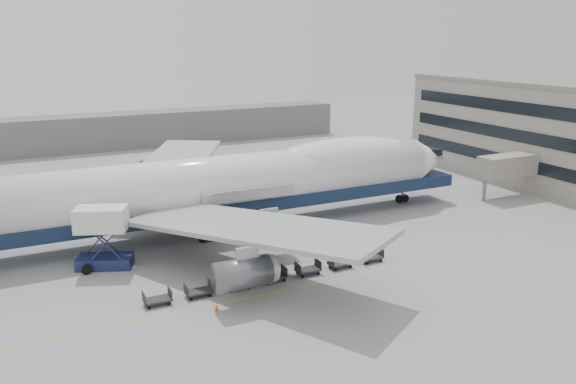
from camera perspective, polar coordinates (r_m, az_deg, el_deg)
ground at (r=56.60m, az=-1.54°, el=-7.34°), size 260.00×260.00×0.00m
apron_line at (r=51.66m, az=1.26°, el=-9.66°), size 60.00×0.15×0.01m
hangar at (r=119.51m, az=-20.30°, el=5.63°), size 110.00×8.00×7.00m
airliner at (r=65.58m, az=-5.43°, el=0.99°), size 67.00×55.30×19.98m
catering_truck at (r=57.58m, az=-18.32°, el=-4.08°), size 5.80×4.89×6.15m
traffic_cone at (r=47.90m, az=-7.28°, el=-11.58°), size 0.37×0.37×0.54m
dolly_0 at (r=49.60m, az=-13.13°, el=-10.53°), size 2.30×1.35×1.30m
dolly_1 at (r=50.39m, az=-9.08°, el=-9.88°), size 2.30×1.35×1.30m
dolly_2 at (r=51.42m, az=-5.19°, el=-9.20°), size 2.30×1.35×1.30m
dolly_3 at (r=52.68m, az=-1.48°, el=-8.51°), size 2.30×1.35×1.30m
dolly_4 at (r=54.15m, az=2.03°, el=-7.83°), size 2.30×1.35×1.30m
dolly_5 at (r=55.82m, az=5.34°, el=-7.15°), size 2.30×1.35×1.30m
dolly_6 at (r=57.66m, az=8.43°, el=-6.50°), size 2.30×1.35×1.30m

